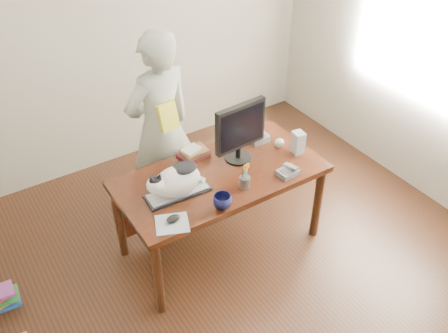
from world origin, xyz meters
TOP-DOWN VIEW (x-y plane):
  - room at (0.00, 0.00)m, footprint 4.50×4.50m
  - desk at (0.00, 0.68)m, footprint 1.60×0.80m
  - keyboard at (-0.39, 0.56)m, footprint 0.49×0.20m
  - cat at (-0.41, 0.56)m, footprint 0.47×0.24m
  - monitor at (0.23, 0.67)m, footprint 0.44×0.23m
  - pen_cup at (0.06, 0.37)m, footprint 0.10×0.10m
  - mousepad at (-0.57, 0.31)m, footprint 0.28×0.27m
  - mouse at (-0.55, 0.33)m, footprint 0.12×0.10m
  - coffee_mug at (-0.20, 0.27)m, footprint 0.18×0.18m
  - phone at (0.43, 0.32)m, footprint 0.17×0.15m
  - speaker at (0.68, 0.51)m, footprint 0.09×0.10m
  - baseball at (0.60, 0.64)m, footprint 0.08×0.08m
  - book_stack at (-0.06, 0.90)m, footprint 0.25×0.20m
  - calculator at (0.51, 0.84)m, footprint 0.17×0.22m
  - person at (-0.16, 1.29)m, footprint 0.68×0.50m
  - held_book at (-0.16, 1.12)m, footprint 0.17×0.12m
  - book_pile_b at (-1.72, 0.95)m, footprint 0.26×0.20m

SIDE VIEW (x-z plane):
  - book_pile_b at x=-1.72m, z-range 0.00..0.15m
  - desk at x=0.00m, z-range 0.23..0.98m
  - mousepad at x=-0.57m, z-range 0.75..0.76m
  - keyboard at x=-0.39m, z-range 0.75..0.78m
  - mouse at x=-0.55m, z-range 0.75..0.79m
  - phone at x=0.43m, z-range 0.74..0.81m
  - calculator at x=0.51m, z-range 0.75..0.81m
  - book_stack at x=-0.06m, z-range 0.74..0.83m
  - baseball at x=0.60m, z-range 0.75..0.83m
  - coffee_mug at x=-0.20m, z-range 0.75..0.86m
  - pen_cup at x=0.06m, z-range 0.70..0.91m
  - speaker at x=0.68m, z-range 0.75..0.94m
  - person at x=-0.16m, z-range 0.00..1.71m
  - cat at x=-0.41m, z-range 0.75..1.02m
  - monitor at x=0.23m, z-range 0.78..1.28m
  - held_book at x=-0.16m, z-range 0.94..1.16m
  - room at x=0.00m, z-range -0.90..3.60m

